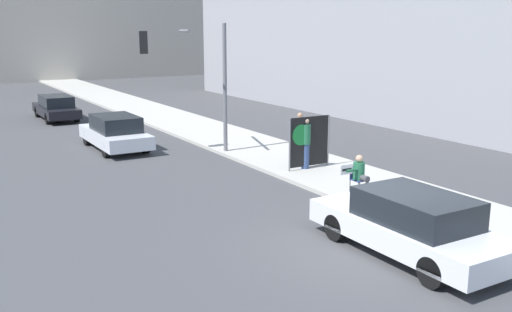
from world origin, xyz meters
The scene contains 11 objects.
ground_plane centered at (0.00, 0.00, 0.00)m, with size 160.00×160.00×0.00m, color #444447.
sidewalk_curb centered at (3.62, 15.00, 0.06)m, with size 3.56×90.00×0.13m, color #B7B2A8.
building_backdrop_right centered at (17.11, 17.57, 6.14)m, with size 10.00×32.00×12.27m.
seated_protester centered at (2.56, 3.19, 0.77)m, with size 0.95×0.77×1.21m.
jogger_on_sidewalk centered at (3.15, 6.76, 1.05)m, with size 0.34×0.34×1.80m.
pedestrian_behind centered at (4.22, 8.64, 0.98)m, with size 0.34×0.34×1.67m.
protest_banner centered at (3.24, 6.69, 1.10)m, with size 1.71×0.06×1.84m.
traffic_light_pole centered at (0.94, 11.21, 3.57)m, with size 3.20×2.97×5.03m.
parked_car_curbside centered at (0.72, -0.62, 0.72)m, with size 1.89×4.80×1.44m.
car_on_road_nearest centered at (-1.40, 13.99, 0.72)m, with size 1.84×4.62×1.44m.
car_on_road_midblock centered at (-1.79, 23.60, 0.68)m, with size 1.71×4.77×1.35m.
Camera 1 is at (-8.29, -9.12, 4.90)m, focal length 40.00 mm.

